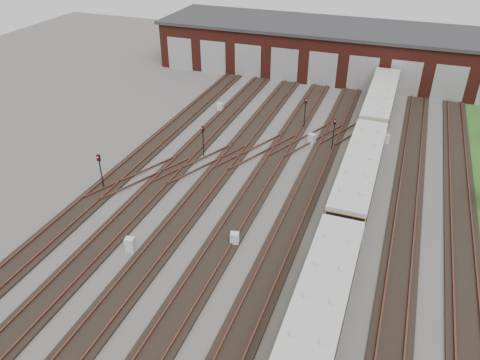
% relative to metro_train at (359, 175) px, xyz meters
% --- Properties ---
extents(ground, '(120.00, 120.00, 0.00)m').
position_rel_metro_train_xyz_m(ground, '(-6.00, -9.84, -1.93)').
color(ground, '#4A4845').
rests_on(ground, ground).
extents(track_network, '(30.40, 70.00, 0.33)m').
position_rel_metro_train_xyz_m(track_network, '(-6.17, -9.25, -1.83)').
color(track_network, black).
rests_on(track_network, ground).
extents(maintenance_shed, '(51.00, 12.50, 6.35)m').
position_rel_metro_train_xyz_m(maintenance_shed, '(-6.01, 30.13, 1.27)').
color(maintenance_shed, '#4A1912').
rests_on(maintenance_shed, ground).
extents(metro_train, '(2.73, 47.14, 3.13)m').
position_rel_metro_train_xyz_m(metro_train, '(0.00, 0.00, 0.00)').
color(metro_train, black).
rests_on(metro_train, ground).
extents(signal_mast_0, '(0.28, 0.26, 3.35)m').
position_rel_metro_train_xyz_m(signal_mast_0, '(-19.97, -6.56, 0.22)').
color(signal_mast_0, black).
rests_on(signal_mast_0, ground).
extents(signal_mast_1, '(0.29, 0.28, 3.05)m').
position_rel_metro_train_xyz_m(signal_mast_1, '(-14.56, 1.83, 0.03)').
color(signal_mast_1, black).
rests_on(signal_mast_1, ground).
extents(signal_mast_2, '(0.31, 0.30, 3.35)m').
position_rel_metro_train_xyz_m(signal_mast_2, '(-7.10, 11.11, 0.21)').
color(signal_mast_2, black).
rests_on(signal_mast_2, ground).
extents(signal_mast_3, '(0.27, 0.25, 3.28)m').
position_rel_metro_train_xyz_m(signal_mast_3, '(-3.37, 7.07, 0.15)').
color(signal_mast_3, black).
rests_on(signal_mast_3, ground).
extents(relay_cabinet_0, '(0.70, 0.61, 1.05)m').
position_rel_metro_train_xyz_m(relay_cabinet_0, '(-13.73, -12.53, -1.41)').
color(relay_cabinet_0, '#B7BABC').
rests_on(relay_cabinet_0, ground).
extents(relay_cabinet_1, '(0.61, 0.52, 1.01)m').
position_rel_metro_train_xyz_m(relay_cabinet_1, '(-17.12, 12.20, -1.43)').
color(relay_cabinet_1, '#B7BABC').
rests_on(relay_cabinet_1, ground).
extents(relay_cabinet_2, '(0.70, 0.63, 1.01)m').
position_rel_metro_train_xyz_m(relay_cabinet_2, '(-7.16, -9.43, -1.43)').
color(relay_cabinet_2, '#B7BABC').
rests_on(relay_cabinet_2, ground).
extents(relay_cabinet_3, '(0.80, 0.74, 1.09)m').
position_rel_metro_train_xyz_m(relay_cabinet_3, '(-5.52, 7.75, -1.39)').
color(relay_cabinet_3, '#B7BABC').
rests_on(relay_cabinet_3, ground).
extents(relay_cabinet_4, '(0.61, 0.54, 0.89)m').
position_rel_metro_train_xyz_m(relay_cabinet_4, '(1.40, 10.56, -1.49)').
color(relay_cabinet_4, '#B7BABC').
rests_on(relay_cabinet_4, ground).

